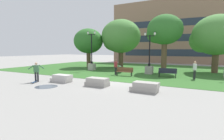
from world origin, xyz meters
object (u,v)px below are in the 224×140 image
lamp_post_left (92,62)px  park_bench_near_right (125,71)px  concrete_block_center (62,78)px  person_bystander_far_lawn (116,66)px  person_skateboarder (36,71)px  concrete_block_left (97,82)px  park_bench_near_left (167,72)px  concrete_block_right (145,87)px  trash_bin (119,69)px  lamp_post_right (149,65)px  skateboard (34,82)px  person_bystander_near_lawn (195,69)px

lamp_post_left → park_bench_near_right: bearing=-24.9°
concrete_block_center → person_bystander_far_lawn: person_bystander_far_lawn is taller
person_skateboarder → concrete_block_left: bearing=9.8°
park_bench_near_left → concrete_block_right: bearing=-91.5°
park_bench_near_right → trash_bin: (-1.40, 1.69, -0.04)m
lamp_post_right → person_bystander_far_lawn: 3.93m
skateboard → trash_bin: (3.78, 8.85, 0.42)m
concrete_block_center → concrete_block_left: bearing=-0.7°
person_skateboarder → lamp_post_left: (-0.79, 9.60, 0.11)m
lamp_post_right → park_bench_near_left: bearing=-32.9°
park_bench_near_left → lamp_post_left: lamp_post_left is taller
park_bench_near_left → trash_bin: trash_bin is taller
concrete_block_center → person_skateboarder: size_ratio=1.11×
person_skateboarder → trash_bin: bearing=64.9°
person_skateboarder → trash_bin: size_ratio=1.78×
park_bench_near_right → person_bystander_far_lawn: size_ratio=1.08×
person_skateboarder → lamp_post_left: size_ratio=0.32×
lamp_post_right → person_bystander_near_lawn: (4.82, -1.62, -0.02)m
concrete_block_center → lamp_post_right: lamp_post_right is taller
person_skateboarder → lamp_post_left: bearing=94.7°
skateboard → person_bystander_far_lawn: 8.51m
park_bench_near_right → person_bystander_far_lawn: 1.31m
person_bystander_far_lawn → park_bench_near_right: bearing=-14.1°
lamp_post_left → lamp_post_right: bearing=-0.9°
concrete_block_right → person_bystander_far_lawn: bearing=130.6°
concrete_block_center → concrete_block_right: bearing=-0.6°
concrete_block_center → park_bench_near_left: (7.67, 6.95, 0.23)m
person_bystander_far_lawn → concrete_block_right: bearing=-49.4°
trash_bin → person_bystander_near_lawn: size_ratio=0.56×
person_skateboarder → park_bench_near_right: person_skateboarder is taller
park_bench_near_left → lamp_post_right: size_ratio=0.38×
lamp_post_right → park_bench_near_right: bearing=-124.9°
person_bystander_far_lawn → person_skateboarder: bearing=-120.6°
lamp_post_right → concrete_block_right: bearing=-75.9°
skateboard → trash_bin: bearing=66.9°
skateboard → lamp_post_left: bearing=95.6°
person_bystander_near_lawn → person_bystander_far_lawn: size_ratio=1.00×
park_bench_near_right → concrete_block_right: bearing=-55.1°
lamp_post_left → person_bystander_far_lawn: 5.58m
concrete_block_left → skateboard: bearing=-165.7°
skateboard → lamp_post_left: 10.11m
person_skateboarder → person_bystander_far_lawn: person_bystander_far_lawn is taller
lamp_post_left → person_bystander_near_lawn: lamp_post_left is taller
concrete_block_center → lamp_post_left: bearing=107.5°
park_bench_near_left → lamp_post_right: bearing=147.1°
concrete_block_right → person_bystander_near_lawn: (2.67, 6.91, 0.68)m
person_bystander_near_lawn → person_bystander_far_lawn: (-7.91, -0.80, 0.00)m
person_skateboarder → trash_bin: (3.96, 8.44, -0.47)m
lamp_post_left → person_bystander_near_lawn: 12.99m
lamp_post_left → trash_bin: lamp_post_left is taller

